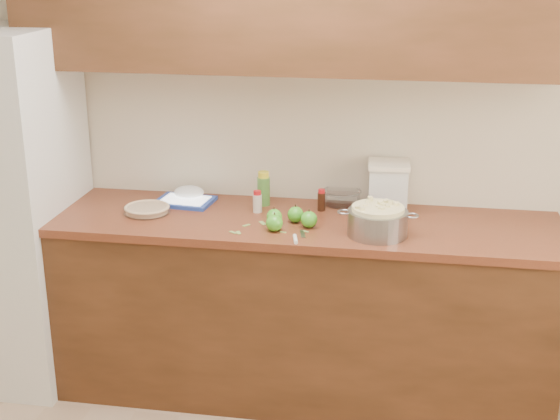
% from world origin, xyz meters
% --- Properties ---
extents(room_shell, '(3.60, 3.60, 3.60)m').
position_xyz_m(room_shell, '(0.00, 0.00, 1.30)').
color(room_shell, tan).
rests_on(room_shell, ground).
extents(counter_run, '(2.64, 0.68, 0.92)m').
position_xyz_m(counter_run, '(0.00, 1.48, 0.46)').
color(counter_run, '#5B3119').
rests_on(counter_run, ground).
extents(fridge, '(0.70, 0.70, 1.80)m').
position_xyz_m(fridge, '(-1.44, 1.44, 0.90)').
color(fridge, white).
rests_on(fridge, ground).
extents(pie, '(0.23, 0.23, 0.04)m').
position_xyz_m(pie, '(-0.67, 1.45, 0.94)').
color(pie, silver).
rests_on(pie, counter_run).
extents(colander, '(0.37, 0.27, 0.14)m').
position_xyz_m(colander, '(0.46, 1.33, 0.99)').
color(colander, gray).
rests_on(colander, counter_run).
extents(flour_canister, '(0.21, 0.21, 0.25)m').
position_xyz_m(flour_canister, '(0.49, 1.68, 1.04)').
color(flour_canister, silver).
rests_on(flour_canister, counter_run).
extents(tablet, '(0.30, 0.24, 0.02)m').
position_xyz_m(tablet, '(-0.53, 1.63, 0.93)').
color(tablet, '#2240A6').
rests_on(tablet, counter_run).
extents(paring_knife, '(0.06, 0.19, 0.02)m').
position_xyz_m(paring_knife, '(0.11, 1.20, 0.93)').
color(paring_knife, gray).
rests_on(paring_knife, counter_run).
extents(lemon_bottle, '(0.06, 0.06, 0.17)m').
position_xyz_m(lemon_bottle, '(-0.13, 1.67, 1.00)').
color(lemon_bottle, '#4C8C38').
rests_on(lemon_bottle, counter_run).
extents(cinnamon_shaker, '(0.04, 0.04, 0.11)m').
position_xyz_m(cinnamon_shaker, '(-0.14, 1.55, 0.97)').
color(cinnamon_shaker, beige).
rests_on(cinnamon_shaker, counter_run).
extents(vanilla_bottle, '(0.04, 0.04, 0.11)m').
position_xyz_m(vanilla_bottle, '(0.17, 1.63, 0.97)').
color(vanilla_bottle, black).
rests_on(vanilla_bottle, counter_run).
extents(mixing_bowl, '(0.20, 0.20, 0.07)m').
position_xyz_m(mixing_bowl, '(0.26, 1.75, 0.96)').
color(mixing_bowl, silver).
rests_on(mixing_bowl, counter_run).
extents(paper_towel, '(0.18, 0.16, 0.06)m').
position_xyz_m(paper_towel, '(-0.53, 1.71, 0.95)').
color(paper_towel, white).
rests_on(paper_towel, counter_run).
extents(apple_left, '(0.07, 0.07, 0.09)m').
position_xyz_m(apple_left, '(-0.03, 1.39, 0.96)').
color(apple_left, green).
rests_on(apple_left, counter_run).
extents(apple_center, '(0.08, 0.08, 0.09)m').
position_xyz_m(apple_center, '(0.07, 1.43, 0.96)').
color(apple_center, green).
rests_on(apple_center, counter_run).
extents(apple_front, '(0.08, 0.08, 0.09)m').
position_xyz_m(apple_front, '(-0.01, 1.30, 0.96)').
color(apple_front, green).
rests_on(apple_front, counter_run).
extents(apple_extra, '(0.08, 0.08, 0.09)m').
position_xyz_m(apple_extra, '(0.14, 1.37, 0.96)').
color(apple_extra, green).
rests_on(apple_extra, counter_run).
extents(peel_a, '(0.03, 0.04, 0.00)m').
position_xyz_m(peel_a, '(-0.17, 1.25, 0.92)').
color(peel_a, '#89AC54').
rests_on(peel_a, counter_run).
extents(peel_b, '(0.04, 0.04, 0.00)m').
position_xyz_m(peel_b, '(-0.15, 1.35, 0.92)').
color(peel_b, '#89AC54').
rests_on(peel_b, counter_run).
extents(peel_c, '(0.05, 0.05, 0.00)m').
position_xyz_m(peel_c, '(-0.08, 1.39, 0.92)').
color(peel_c, '#89AC54').
rests_on(peel_c, counter_run).
extents(peel_d, '(0.04, 0.04, 0.00)m').
position_xyz_m(peel_d, '(-0.19, 1.25, 0.92)').
color(peel_d, '#89AC54').
rests_on(peel_d, counter_run).
extents(peel_e, '(0.03, 0.02, 0.00)m').
position_xyz_m(peel_e, '(0.03, 1.29, 0.92)').
color(peel_e, '#89AC54').
rests_on(peel_e, counter_run).
extents(peel_f, '(0.03, 0.03, 0.00)m').
position_xyz_m(peel_f, '(0.13, 1.31, 0.92)').
color(peel_f, '#89AC54').
rests_on(peel_f, counter_run).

